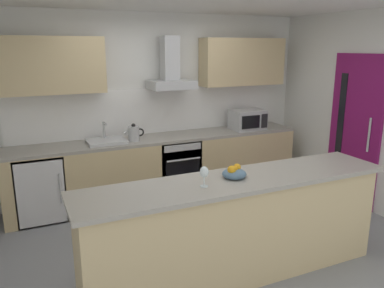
% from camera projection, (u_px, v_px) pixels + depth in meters
% --- Properties ---
extents(ground, '(5.74, 4.48, 0.02)m').
position_uv_depth(ground, '(205.00, 241.00, 4.36)').
color(ground, gray).
extents(wall_back, '(5.74, 0.12, 2.60)m').
position_uv_depth(wall_back, '(152.00, 105.00, 5.63)').
color(wall_back, white).
rests_on(wall_back, ground).
extents(wall_right, '(0.12, 4.48, 2.60)m').
position_uv_depth(wall_right, '(372.00, 112.00, 5.01)').
color(wall_right, white).
rests_on(wall_right, ground).
extents(backsplash_tile, '(4.03, 0.02, 0.66)m').
position_uv_depth(backsplash_tile, '(153.00, 111.00, 5.58)').
color(backsplash_tile, white).
extents(counter_back, '(4.17, 0.60, 0.90)m').
position_uv_depth(counter_back, '(162.00, 167.00, 5.50)').
color(counter_back, '#D1B784').
rests_on(counter_back, ground).
extents(counter_island, '(2.99, 0.64, 0.98)m').
position_uv_depth(counter_island, '(237.00, 228.00, 3.57)').
color(counter_island, '#D1B784').
rests_on(counter_island, ground).
extents(upper_cabinets, '(4.11, 0.32, 0.70)m').
position_uv_depth(upper_cabinets, '(156.00, 63.00, 5.28)').
color(upper_cabinets, '#D1B784').
extents(side_door, '(0.08, 0.85, 2.05)m').
position_uv_depth(side_door, '(354.00, 130.00, 5.22)').
color(side_door, '#7A1456').
rests_on(side_door, ground).
extents(oven, '(0.60, 0.62, 0.80)m').
position_uv_depth(oven, '(175.00, 166.00, 5.56)').
color(oven, slate).
rests_on(oven, ground).
extents(refrigerator, '(0.58, 0.60, 0.85)m').
position_uv_depth(refrigerator, '(40.00, 187.00, 4.82)').
color(refrigerator, white).
rests_on(refrigerator, ground).
extents(microwave, '(0.50, 0.38, 0.30)m').
position_uv_depth(microwave, '(248.00, 120.00, 5.86)').
color(microwave, '#B7BABC').
rests_on(microwave, counter_back).
extents(sink, '(0.50, 0.40, 0.26)m').
position_uv_depth(sink, '(107.00, 141.00, 5.06)').
color(sink, silver).
rests_on(sink, counter_back).
extents(kettle, '(0.29, 0.15, 0.24)m').
position_uv_depth(kettle, '(134.00, 133.00, 5.15)').
color(kettle, '#B7BABC').
rests_on(kettle, counter_back).
extents(range_hood, '(0.62, 0.45, 0.72)m').
position_uv_depth(range_hood, '(171.00, 72.00, 5.34)').
color(range_hood, '#B7BABC').
extents(wine_glass, '(0.08, 0.08, 0.18)m').
position_uv_depth(wine_glass, '(204.00, 173.00, 3.22)').
color(wine_glass, silver).
rests_on(wine_glass, counter_island).
extents(fruit_bowl, '(0.22, 0.22, 0.13)m').
position_uv_depth(fruit_bowl, '(234.00, 173.00, 3.46)').
color(fruit_bowl, slate).
rests_on(fruit_bowl, counter_island).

